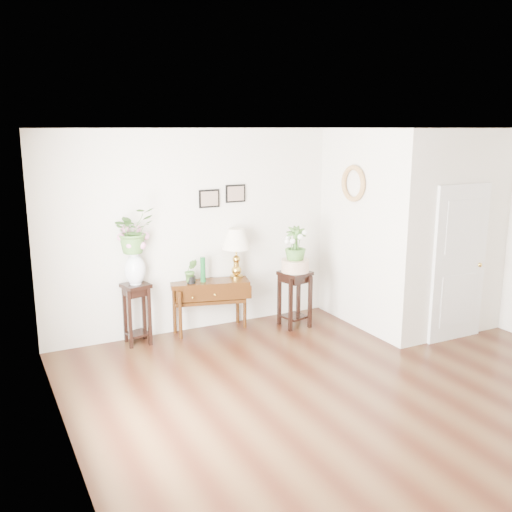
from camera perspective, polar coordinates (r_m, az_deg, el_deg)
floor at (r=6.45m, az=10.75°, el=-13.32°), size 6.00×5.50×0.02m
ceiling at (r=5.80m, az=11.92°, el=12.38°), size 6.00×5.50×0.02m
wall_back at (r=8.26m, az=-0.52°, el=2.93°), size 6.00×0.02×2.80m
wall_left at (r=4.79m, az=-18.35°, el=-5.05°), size 0.02×5.50×2.80m
partition at (r=8.64m, az=15.05°, el=2.92°), size 1.80×1.95×2.80m
door at (r=8.00m, az=19.66°, el=-0.71°), size 0.90×0.05×2.10m
art_print_left at (r=7.91m, az=-4.70°, el=5.74°), size 0.30×0.02×0.25m
art_print_right at (r=8.06m, az=-2.06°, el=6.27°), size 0.30×0.02×0.25m
wall_ornament at (r=8.05m, az=9.68°, el=7.16°), size 0.07×0.51×0.51m
console_table at (r=8.05m, az=-4.63°, el=-4.98°), size 1.14×0.63×0.72m
table_lamp at (r=8.03m, az=-1.99°, el=0.26°), size 0.53×0.53×0.71m
green_vase at (r=7.87m, az=-5.33°, el=-1.38°), size 0.09×0.09×0.35m
potted_plant at (r=7.82m, az=-6.52°, el=-1.58°), size 0.21×0.18×0.32m
plant_stand_a at (r=7.70m, az=-11.81°, el=-5.69°), size 0.38×0.38×0.82m
porcelain_vase at (r=7.53m, az=-12.03°, el=-1.10°), size 0.35×0.35×0.47m
lily_arrangement at (r=7.43m, az=-12.20°, el=2.42°), size 0.65×0.60×0.59m
plant_stand_b at (r=8.21m, az=3.88°, el=-4.30°), size 0.46×0.46×0.81m
ceramic_bowl at (r=8.08m, az=3.93°, el=-1.01°), size 0.46×0.46×0.18m
narcissus at (r=8.02m, az=3.97°, el=1.09°), size 0.38×0.38×0.53m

